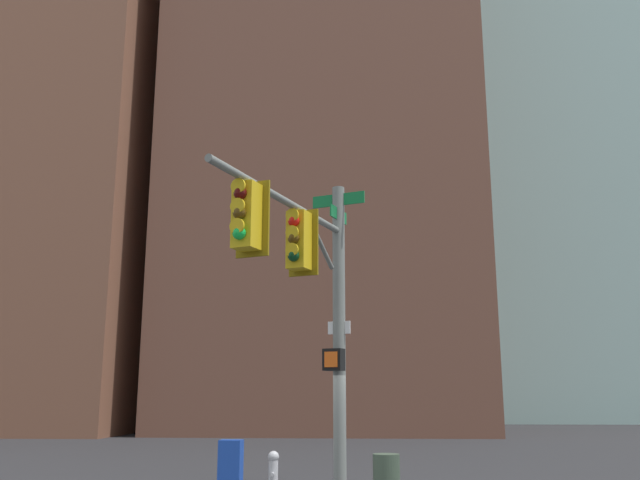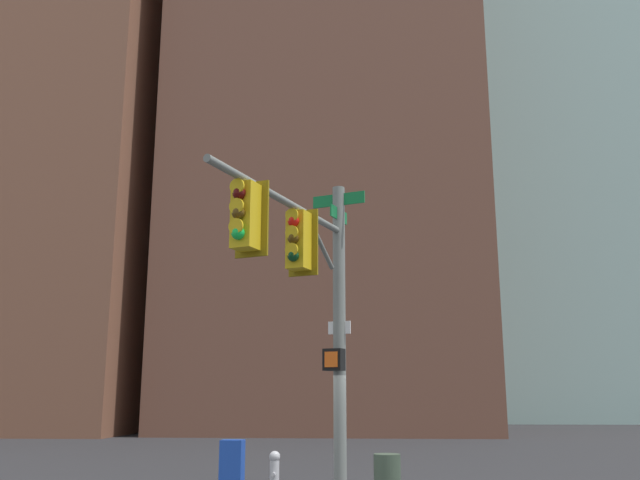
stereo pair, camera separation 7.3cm
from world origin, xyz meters
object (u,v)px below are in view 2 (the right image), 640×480
signal_pole_assembly (310,287)px  newspaper_box (232,461)px  litter_bin (387,478)px  fire_hydrant (275,469)px

signal_pole_assembly → newspaper_box: signal_pole_assembly is taller
newspaper_box → signal_pole_assembly: bearing=25.8°
litter_bin → signal_pole_assembly: bearing=-22.7°
litter_bin → newspaper_box: 4.79m
fire_hydrant → newspaper_box: newspaper_box is taller
litter_bin → newspaper_box: newspaper_box is taller
newspaper_box → litter_bin: bearing=56.5°
fire_hydrant → litter_bin: (1.73, 2.60, 0.00)m
signal_pole_assembly → litter_bin: size_ratio=6.49×
signal_pole_assembly → fire_hydrant: bearing=-145.8°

